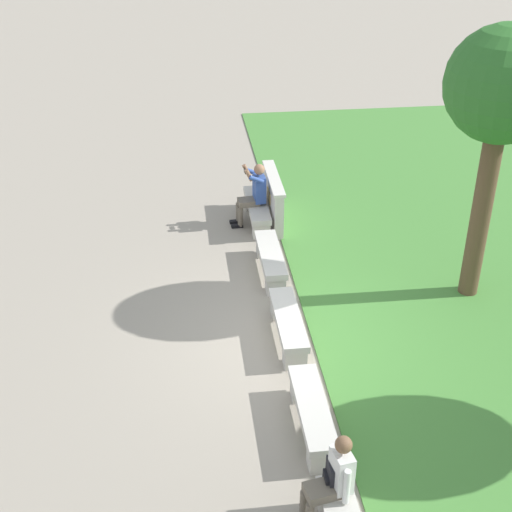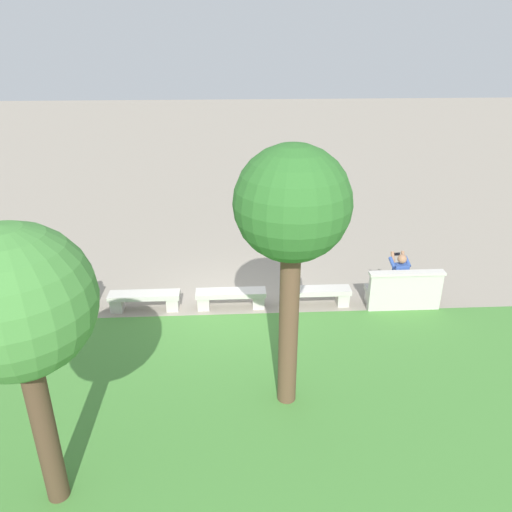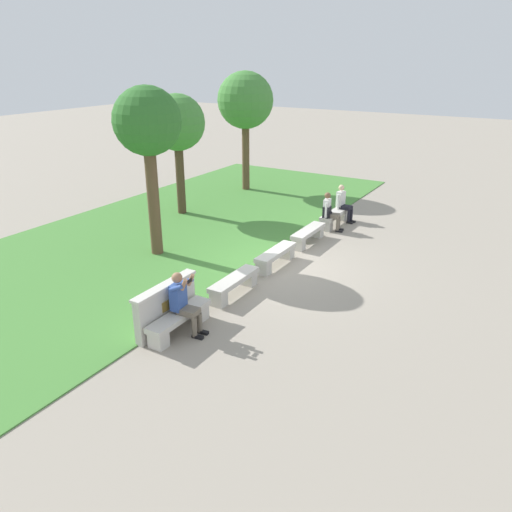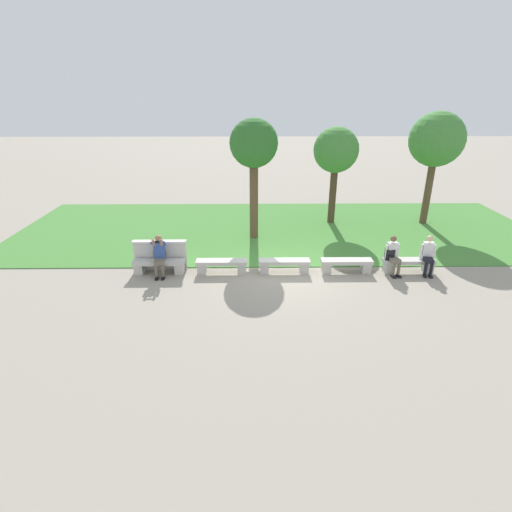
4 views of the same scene
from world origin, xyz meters
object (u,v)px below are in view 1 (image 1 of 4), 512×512
backpack (336,475)px  tree_left_background (503,92)px  bench_near (270,259)px  bench_far (312,413)px  person_distant (332,478)px  bench_mid (288,324)px  bench_main (257,209)px  person_photographer (254,191)px

backpack → tree_left_background: size_ratio=0.09×
backpack → tree_left_background: (-4.42, 3.38, 3.00)m
bench_near → bench_far: (4.11, 0.00, 0.00)m
bench_far → person_distant: size_ratio=1.33×
bench_near → backpack: size_ratio=3.92×
person_distant → backpack: (-0.09, 0.06, -0.05)m
bench_far → bench_mid: bearing=180.0°
bench_main → bench_far: 6.17m
bench_near → backpack: backpack is taller
backpack → bench_near: bearing=180.0°
person_photographer → person_distant: size_ratio=1.05×
bench_main → person_photographer: 0.46m
bench_near → backpack: bearing=-0.0°
bench_main → person_photographer: person_photographer is taller
backpack → tree_left_background: 6.32m
bench_near → person_photographer: size_ratio=1.27×
bench_far → person_photographer: bearing=-179.3°
backpack → person_distant: bearing=-34.8°
bench_near → tree_left_background: 4.87m
bench_main → bench_mid: bearing=0.0°
person_distant → bench_main: bearing=179.5°
bench_main → person_distant: size_ratio=1.33×
backpack → bench_mid: bearing=179.9°
bench_main → tree_left_background: size_ratio=0.36×
bench_near → bench_far: 4.11m
backpack → tree_left_background: bearing=142.6°
bench_near → tree_left_background: size_ratio=0.36×
person_photographer → person_distant: 7.58m
bench_main → tree_left_background: (3.14, 3.37, 3.34)m
bench_near → bench_mid: size_ratio=1.00×
bench_main → person_distant: 7.66m
bench_main → bench_far: bearing=0.0°
bench_near → backpack: 5.51m
bench_far → backpack: 1.43m
backpack → person_photographer: bearing=-179.4°
bench_mid → tree_left_background: tree_left_background is taller
bench_main → person_photographer: (0.06, -0.08, 0.44)m
bench_near → person_photographer: 2.04m
bench_near → tree_left_background: tree_left_background is taller
person_photographer → backpack: 7.50m
bench_main → bench_mid: same height
bench_near → tree_left_background: bearing=72.2°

